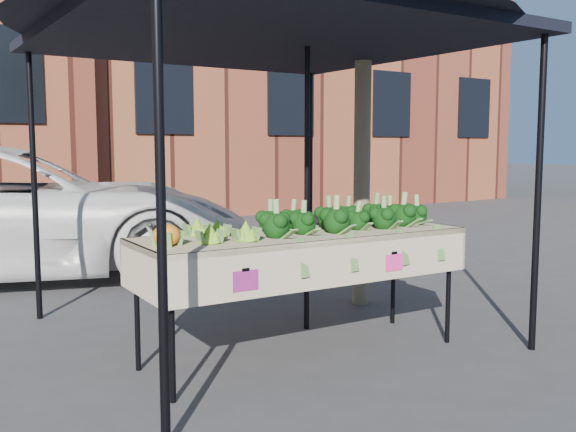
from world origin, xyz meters
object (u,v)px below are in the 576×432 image
(table, at_px, (303,295))
(vehicle, at_px, (2,37))
(street_tree, at_px, (363,65))
(canopy, at_px, (265,164))

(table, bearing_deg, vehicle, 106.77)
(street_tree, bearing_deg, canopy, -164.85)
(table, bearing_deg, street_tree, 36.25)
(table, xyz_separation_m, street_tree, (1.34, 0.98, 1.81))
(vehicle, height_order, street_tree, vehicle)
(canopy, distance_m, vehicle, 3.99)
(table, height_order, street_tree, street_tree)
(street_tree, bearing_deg, table, -143.75)
(canopy, bearing_deg, street_tree, 15.15)
(vehicle, bearing_deg, canopy, -142.23)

